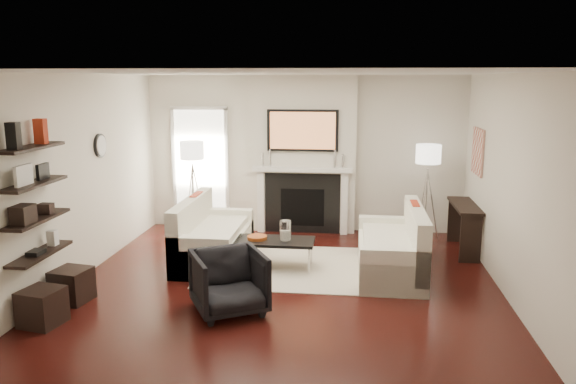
# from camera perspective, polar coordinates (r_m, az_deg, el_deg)

# --- Properties ---
(room_envelope) EXTENTS (6.00, 6.00, 6.00)m
(room_envelope) POSITION_cam_1_polar(r_m,az_deg,el_deg) (6.85, -0.59, 0.65)
(room_envelope) COLOR black
(room_envelope) RESTS_ON ground
(chimney_breast) EXTENTS (1.80, 0.25, 2.70)m
(chimney_breast) POSITION_cam_1_polar(r_m,az_deg,el_deg) (9.68, 1.57, 3.82)
(chimney_breast) COLOR silver
(chimney_breast) RESTS_ON floor
(fireplace_surround) EXTENTS (1.30, 0.02, 1.04)m
(fireplace_surround) POSITION_cam_1_polar(r_m,az_deg,el_deg) (9.69, 1.48, -1.16)
(fireplace_surround) COLOR black
(fireplace_surround) RESTS_ON floor
(firebox) EXTENTS (0.75, 0.02, 0.65)m
(firebox) POSITION_cam_1_polar(r_m,az_deg,el_deg) (9.70, 1.47, -1.57)
(firebox) COLOR black
(firebox) RESTS_ON floor
(mantel_pilaster_l) EXTENTS (0.12, 0.08, 1.10)m
(mantel_pilaster_l) POSITION_cam_1_polar(r_m,az_deg,el_deg) (9.74, -2.76, -0.92)
(mantel_pilaster_l) COLOR white
(mantel_pilaster_l) RESTS_ON floor
(mantel_pilaster_r) EXTENTS (0.12, 0.08, 1.10)m
(mantel_pilaster_r) POSITION_cam_1_polar(r_m,az_deg,el_deg) (9.62, 5.74, -1.13)
(mantel_pilaster_r) COLOR white
(mantel_pilaster_r) RESTS_ON floor
(mantel_shelf) EXTENTS (1.70, 0.18, 0.07)m
(mantel_shelf) POSITION_cam_1_polar(r_m,az_deg,el_deg) (9.53, 1.47, 2.30)
(mantel_shelf) COLOR white
(mantel_shelf) RESTS_ON chimney_breast
(tv_body) EXTENTS (1.20, 0.06, 0.70)m
(tv_body) POSITION_cam_1_polar(r_m,az_deg,el_deg) (9.47, 1.50, 6.27)
(tv_body) COLOR black
(tv_body) RESTS_ON chimney_breast
(tv_screen) EXTENTS (1.10, 0.00, 0.62)m
(tv_screen) POSITION_cam_1_polar(r_m,az_deg,el_deg) (9.44, 1.48, 6.25)
(tv_screen) COLOR #BF723F
(tv_screen) RESTS_ON tv_body
(candlestick_l_tall) EXTENTS (0.04, 0.04, 0.30)m
(candlestick_l_tall) POSITION_cam_1_polar(r_m,az_deg,el_deg) (9.58, -1.81, 3.46)
(candlestick_l_tall) COLOR silver
(candlestick_l_tall) RESTS_ON mantel_shelf
(candlestick_l_short) EXTENTS (0.04, 0.04, 0.24)m
(candlestick_l_short) POSITION_cam_1_polar(r_m,az_deg,el_deg) (9.60, -2.57, 3.30)
(candlestick_l_short) COLOR silver
(candlestick_l_short) RESTS_ON mantel_shelf
(candlestick_r_tall) EXTENTS (0.04, 0.04, 0.30)m
(candlestick_r_tall) POSITION_cam_1_polar(r_m,az_deg,el_deg) (9.48, 4.80, 3.34)
(candlestick_r_tall) COLOR silver
(candlestick_r_tall) RESTS_ON mantel_shelf
(candlestick_r_short) EXTENTS (0.04, 0.04, 0.24)m
(candlestick_r_short) POSITION_cam_1_polar(r_m,az_deg,el_deg) (9.48, 5.58, 3.15)
(candlestick_r_short) COLOR silver
(candlestick_r_short) RESTS_ON mantel_shelf
(hallway_panel) EXTENTS (0.90, 0.02, 2.10)m
(hallway_panel) POSITION_cam_1_polar(r_m,az_deg,el_deg) (10.15, -8.84, 2.33)
(hallway_panel) COLOR white
(hallway_panel) RESTS_ON floor
(door_trim_l) EXTENTS (0.06, 0.06, 2.16)m
(door_trim_l) POSITION_cam_1_polar(r_m,az_deg,el_deg) (10.27, -11.46, 2.35)
(door_trim_l) COLOR white
(door_trim_l) RESTS_ON floor
(door_trim_r) EXTENTS (0.06, 0.06, 2.16)m
(door_trim_r) POSITION_cam_1_polar(r_m,az_deg,el_deg) (10.02, -6.22, 2.28)
(door_trim_r) COLOR white
(door_trim_r) RESTS_ON floor
(door_trim_top) EXTENTS (1.02, 0.06, 0.06)m
(door_trim_top) POSITION_cam_1_polar(r_m,az_deg,el_deg) (10.02, -9.06, 8.42)
(door_trim_top) COLOR white
(door_trim_top) RESTS_ON wall_back
(rug) EXTENTS (2.60, 2.00, 0.01)m
(rug) POSITION_cam_1_polar(r_m,az_deg,el_deg) (8.05, 0.89, -7.61)
(rug) COLOR beige
(rug) RESTS_ON floor
(loveseat_left_base) EXTENTS (0.85, 1.80, 0.42)m
(loveseat_left_base) POSITION_cam_1_polar(r_m,az_deg,el_deg) (8.33, -7.49, -5.58)
(loveseat_left_base) COLOR white
(loveseat_left_base) RESTS_ON floor
(loveseat_left_back) EXTENTS (0.18, 1.80, 0.80)m
(loveseat_left_back) POSITION_cam_1_polar(r_m,az_deg,el_deg) (8.33, -9.78, -3.39)
(loveseat_left_back) COLOR white
(loveseat_left_back) RESTS_ON floor
(loveseat_left_arm_n) EXTENTS (0.85, 0.18, 0.60)m
(loveseat_left_arm_n) POSITION_cam_1_polar(r_m,az_deg,el_deg) (7.55, -9.00, -6.69)
(loveseat_left_arm_n) COLOR white
(loveseat_left_arm_n) RESTS_ON floor
(loveseat_left_arm_s) EXTENTS (0.85, 0.18, 0.60)m
(loveseat_left_arm_s) POSITION_cam_1_polar(r_m,az_deg,el_deg) (9.06, -6.26, -3.55)
(loveseat_left_arm_s) COLOR white
(loveseat_left_arm_s) RESTS_ON floor
(loveseat_left_cushion) EXTENTS (0.63, 1.44, 0.10)m
(loveseat_left_cushion) POSITION_cam_1_polar(r_m,az_deg,el_deg) (8.24, -7.19, -3.87)
(loveseat_left_cushion) COLOR white
(loveseat_left_cushion) RESTS_ON loveseat_left_base
(pillow_left_orange) EXTENTS (0.10, 0.42, 0.42)m
(pillow_left_orange) POSITION_cam_1_polar(r_m,az_deg,el_deg) (8.56, -9.26, -1.56)
(pillow_left_orange) COLOR #A52A14
(pillow_left_orange) RESTS_ON loveseat_left_cushion
(pillow_left_charcoal) EXTENTS (0.10, 0.40, 0.40)m
(pillow_left_charcoal) POSITION_cam_1_polar(r_m,az_deg,el_deg) (8.00, -10.43, -2.58)
(pillow_left_charcoal) COLOR black
(pillow_left_charcoal) RESTS_ON loveseat_left_cushion
(loveseat_right_base) EXTENTS (0.85, 1.80, 0.42)m
(loveseat_right_base) POSITION_cam_1_polar(r_m,az_deg,el_deg) (7.87, 10.32, -6.68)
(loveseat_right_base) COLOR white
(loveseat_right_base) RESTS_ON floor
(loveseat_right_back) EXTENTS (0.18, 1.80, 0.80)m
(loveseat_right_back) POSITION_cam_1_polar(r_m,az_deg,el_deg) (7.81, 12.87, -4.51)
(loveseat_right_back) COLOR white
(loveseat_right_back) RESTS_ON floor
(loveseat_right_arm_n) EXTENTS (0.85, 0.18, 0.60)m
(loveseat_right_arm_n) POSITION_cam_1_polar(r_m,az_deg,el_deg) (7.08, 10.75, -8.02)
(loveseat_right_arm_n) COLOR white
(loveseat_right_arm_n) RESTS_ON floor
(loveseat_right_arm_s) EXTENTS (0.85, 0.18, 0.60)m
(loveseat_right_arm_s) POSITION_cam_1_polar(r_m,az_deg,el_deg) (8.62, 10.02, -4.45)
(loveseat_right_arm_s) COLOR white
(loveseat_right_arm_s) RESTS_ON floor
(loveseat_right_cushion) EXTENTS (0.63, 1.44, 0.10)m
(loveseat_right_cushion) POSITION_cam_1_polar(r_m,az_deg,el_deg) (7.79, 10.02, -4.86)
(loveseat_right_cushion) COLOR white
(loveseat_right_cushion) RESTS_ON loveseat_right_base
(pillow_right_orange) EXTENTS (0.10, 0.42, 0.42)m
(pillow_right_orange) POSITION_cam_1_polar(r_m,az_deg,el_deg) (8.05, 12.71, -2.53)
(pillow_right_orange) COLOR #A52A14
(pillow_right_orange) RESTS_ON loveseat_right_cushion
(pillow_right_charcoal) EXTENTS (0.10, 0.40, 0.40)m
(pillow_right_charcoal) POSITION_cam_1_polar(r_m,az_deg,el_deg) (7.47, 13.17, -3.71)
(pillow_right_charcoal) COLOR black
(pillow_right_charcoal) RESTS_ON loveseat_right_cushion
(coffee_table) EXTENTS (1.10, 0.55, 0.04)m
(coffee_table) POSITION_cam_1_polar(r_m,az_deg,el_deg) (7.88, -1.35, -5.02)
(coffee_table) COLOR black
(coffee_table) RESTS_ON floor
(coffee_leg_nw) EXTENTS (0.02, 0.02, 0.38)m
(coffee_leg_nw) POSITION_cam_1_polar(r_m,az_deg,el_deg) (7.82, -5.23, -6.81)
(coffee_leg_nw) COLOR silver
(coffee_leg_nw) RESTS_ON floor
(coffee_leg_ne) EXTENTS (0.02, 0.02, 0.38)m
(coffee_leg_ne) POSITION_cam_1_polar(r_m,az_deg,el_deg) (7.69, 2.15, -7.10)
(coffee_leg_ne) COLOR silver
(coffee_leg_ne) RESTS_ON floor
(coffee_leg_sw) EXTENTS (0.02, 0.02, 0.38)m
(coffee_leg_sw) POSITION_cam_1_polar(r_m,az_deg,el_deg) (8.23, -4.59, -5.86)
(coffee_leg_sw) COLOR silver
(coffee_leg_sw) RESTS_ON floor
(coffee_leg_se) EXTENTS (0.02, 0.02, 0.38)m
(coffee_leg_se) POSITION_cam_1_polar(r_m,az_deg,el_deg) (8.10, 2.40, -6.12)
(coffee_leg_se) COLOR silver
(coffee_leg_se) RESTS_ON floor
(hurricane_glass) EXTENTS (0.16, 0.16, 0.28)m
(hurricane_glass) POSITION_cam_1_polar(r_m,az_deg,el_deg) (7.82, -0.27, -3.93)
(hurricane_glass) COLOR white
(hurricane_glass) RESTS_ON coffee_table
(hurricane_candle) EXTENTS (0.10, 0.10, 0.14)m
(hurricane_candle) POSITION_cam_1_polar(r_m,az_deg,el_deg) (7.84, -0.27, -4.39)
(hurricane_candle) COLOR white
(hurricane_candle) RESTS_ON coffee_table
(copper_bowl) EXTENTS (0.28, 0.28, 0.05)m
(copper_bowl) POSITION_cam_1_polar(r_m,az_deg,el_deg) (7.91, -3.15, -4.64)
(copper_bowl) COLOR #C75821
(copper_bowl) RESTS_ON coffee_table
(armchair) EXTENTS (1.01, 0.99, 0.79)m
(armchair) POSITION_cam_1_polar(r_m,az_deg,el_deg) (6.49, -6.01, -8.81)
(armchair) COLOR black
(armchair) RESTS_ON floor
(lamp_left_post) EXTENTS (0.02, 0.02, 1.20)m
(lamp_left_post) POSITION_cam_1_polar(r_m,az_deg,el_deg) (9.75, -9.57, -0.76)
(lamp_left_post) COLOR silver
(lamp_left_post) RESTS_ON floor
(lamp_left_shade) EXTENTS (0.40, 0.40, 0.30)m
(lamp_left_shade) POSITION_cam_1_polar(r_m,az_deg,el_deg) (9.61, -9.74, 4.20)
(lamp_left_shade) COLOR white
(lamp_left_shade) RESTS_ON lamp_left_post
(lamp_left_leg_a) EXTENTS (0.25, 0.02, 1.23)m
(lamp_left_leg_a) POSITION_cam_1_polar(r_m,az_deg,el_deg) (9.72, -8.95, -0.78)
(lamp_left_leg_a) COLOR silver
(lamp_left_leg_a) RESTS_ON floor
(lamp_left_leg_b) EXTENTS (0.14, 0.22, 1.23)m
(lamp_left_leg_b) POSITION_cam_1_polar(r_m,az_deg,el_deg) (9.85, -9.72, -0.64)
(lamp_left_leg_b) COLOR silver
(lamp_left_leg_b) RESTS_ON floor
(lamp_left_leg_c) EXTENTS (0.14, 0.22, 1.23)m
(lamp_left_leg_c) POSITION_cam_1_polar(r_m,az_deg,el_deg) (9.67, -10.04, -0.87)
(lamp_left_leg_c) COLOR silver
(lamp_left_leg_c) RESTS_ON floor
(lamp_right_post) EXTENTS (0.02, 0.02, 1.20)m
(lamp_right_post) POSITION_cam_1_polar(r_m,az_deg,el_deg) (9.42, 13.83, -1.36)
(lamp_right_post) COLOR silver
(lamp_right_post) RESTS_ON floor
(lamp_right_shade) EXTENTS (0.40, 0.40, 0.30)m
(lamp_right_shade) POSITION_cam_1_polar(r_m,az_deg,el_deg) (9.27, 14.08, 3.77)
(lamp_right_shade) COLOR white
(lamp_right_shade) RESTS_ON lamp_right_post
(lamp_right_leg_a) EXTENTS (0.25, 0.02, 1.23)m
(lamp_right_leg_a) POSITION_cam_1_polar(r_m,az_deg,el_deg) (9.43, 14.49, -1.38)
(lamp_right_leg_a) COLOR silver
(lamp_right_leg_a) RESTS_ON floor
(lamp_right_leg_b) EXTENTS (0.14, 0.22, 1.23)m
(lamp_right_leg_b) POSITION_cam_1_polar(r_m,az_deg,el_deg) (9.50, 13.43, -1.23)
(lamp_right_leg_b) COLOR silver
(lamp_right_leg_b) RESTS_ON floor
(lamp_right_leg_c) EXTENTS (0.14, 0.22, 1.23)m
(lamp_right_leg_c) POSITION_cam_1_polar(r_m,az_deg,el_deg) (9.32, 13.56, -1.49)
(lamp_right_leg_c) COLOR silver
(lamp_right_leg_c) RESTS_ON floor
(console_top) EXTENTS (0.35, 1.20, 0.04)m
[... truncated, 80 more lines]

